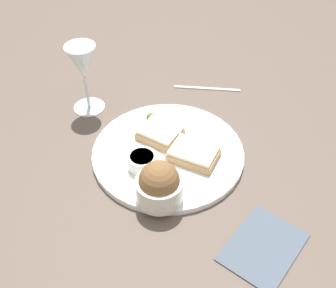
{
  "coord_description": "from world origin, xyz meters",
  "views": [
    {
      "loc": [
        -0.49,
        0.43,
        0.65
      ],
      "look_at": [
        0.0,
        0.0,
        0.03
      ],
      "focal_mm": 45.0,
      "sensor_mm": 36.0,
      "label": 1
    }
  ],
  "objects_px": {
    "cheese_toast_far": "(160,133)",
    "sauce_ramekin": "(142,161)",
    "salad_bowl": "(159,185)",
    "napkin": "(263,247)",
    "wine_glass": "(83,66)",
    "cheese_toast_near": "(194,154)",
    "fork": "(207,88)"
  },
  "relations": [
    {
      "from": "napkin",
      "to": "cheese_toast_far",
      "type": "bearing_deg",
      "value": -7.26
    },
    {
      "from": "cheese_toast_near",
      "to": "napkin",
      "type": "distance_m",
      "value": 0.24
    },
    {
      "from": "sauce_ramekin",
      "to": "salad_bowl",
      "type": "bearing_deg",
      "value": 162.4
    },
    {
      "from": "cheese_toast_near",
      "to": "fork",
      "type": "height_order",
      "value": "cheese_toast_near"
    },
    {
      "from": "cheese_toast_far",
      "to": "fork",
      "type": "xyz_separation_m",
      "value": [
        0.07,
        -0.22,
        -0.02
      ]
    },
    {
      "from": "cheese_toast_far",
      "to": "cheese_toast_near",
      "type": "bearing_deg",
      "value": -173.3
    },
    {
      "from": "salad_bowl",
      "to": "sauce_ramekin",
      "type": "distance_m",
      "value": 0.09
    },
    {
      "from": "sauce_ramekin",
      "to": "napkin",
      "type": "height_order",
      "value": "sauce_ramekin"
    },
    {
      "from": "salad_bowl",
      "to": "cheese_toast_far",
      "type": "height_order",
      "value": "salad_bowl"
    },
    {
      "from": "napkin",
      "to": "fork",
      "type": "height_order",
      "value": "same"
    },
    {
      "from": "sauce_ramekin",
      "to": "napkin",
      "type": "relative_size",
      "value": 0.36
    },
    {
      "from": "sauce_ramekin",
      "to": "cheese_toast_near",
      "type": "xyz_separation_m",
      "value": [
        -0.05,
        -0.1,
        -0.0
      ]
    },
    {
      "from": "sauce_ramekin",
      "to": "cheese_toast_far",
      "type": "xyz_separation_m",
      "value": [
        0.04,
        -0.09,
        -0.0
      ]
    },
    {
      "from": "salad_bowl",
      "to": "sauce_ramekin",
      "type": "xyz_separation_m",
      "value": [
        0.09,
        -0.03,
        -0.02
      ]
    },
    {
      "from": "fork",
      "to": "wine_glass",
      "type": "bearing_deg",
      "value": 63.18
    },
    {
      "from": "sauce_ramekin",
      "to": "cheese_toast_far",
      "type": "relative_size",
      "value": 0.57
    },
    {
      "from": "wine_glass",
      "to": "napkin",
      "type": "bearing_deg",
      "value": -179.26
    },
    {
      "from": "sauce_ramekin",
      "to": "napkin",
      "type": "xyz_separation_m",
      "value": [
        -0.29,
        -0.04,
        -0.03
      ]
    },
    {
      "from": "napkin",
      "to": "fork",
      "type": "relative_size",
      "value": 1.28
    },
    {
      "from": "cheese_toast_near",
      "to": "wine_glass",
      "type": "relative_size",
      "value": 0.7
    },
    {
      "from": "wine_glass",
      "to": "napkin",
      "type": "xyz_separation_m",
      "value": [
        -0.54,
        -0.01,
        -0.12
      ]
    },
    {
      "from": "salad_bowl",
      "to": "napkin",
      "type": "height_order",
      "value": "salad_bowl"
    },
    {
      "from": "cheese_toast_near",
      "to": "napkin",
      "type": "xyz_separation_m",
      "value": [
        -0.23,
        0.05,
        -0.02
      ]
    },
    {
      "from": "salad_bowl",
      "to": "cheese_toast_near",
      "type": "height_order",
      "value": "salad_bowl"
    },
    {
      "from": "wine_glass",
      "to": "napkin",
      "type": "relative_size",
      "value": 1.01
    },
    {
      "from": "cheese_toast_near",
      "to": "cheese_toast_far",
      "type": "distance_m",
      "value": 0.1
    },
    {
      "from": "sauce_ramekin",
      "to": "napkin",
      "type": "distance_m",
      "value": 0.29
    },
    {
      "from": "cheese_toast_far",
      "to": "napkin",
      "type": "bearing_deg",
      "value": 172.74
    },
    {
      "from": "wine_glass",
      "to": "napkin",
      "type": "height_order",
      "value": "wine_glass"
    },
    {
      "from": "salad_bowl",
      "to": "fork",
      "type": "relative_size",
      "value": 0.69
    },
    {
      "from": "cheese_toast_far",
      "to": "sauce_ramekin",
      "type": "bearing_deg",
      "value": 116.55
    },
    {
      "from": "wine_glass",
      "to": "napkin",
      "type": "distance_m",
      "value": 0.55
    }
  ]
}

